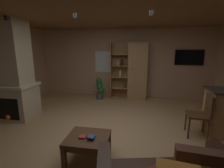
% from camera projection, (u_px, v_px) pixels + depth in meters
% --- Properties ---
extents(floor, '(6.29, 5.94, 0.02)m').
position_uv_depth(floor, '(109.00, 137.00, 3.48)').
color(floor, tan).
rests_on(floor, ground).
extents(wall_back, '(6.41, 0.06, 2.51)m').
position_uv_depth(wall_back, '(124.00, 63.00, 6.09)').
color(wall_back, tan).
rests_on(wall_back, ground).
extents(ceiling, '(6.29, 5.94, 0.02)m').
position_uv_depth(ceiling, '(108.00, 9.00, 2.92)').
color(ceiling, brown).
extents(window_pane_back, '(0.71, 0.01, 0.77)m').
position_uv_depth(window_pane_back, '(105.00, 62.00, 6.16)').
color(window_pane_back, white).
extents(stone_fireplace, '(0.98, 0.80, 2.51)m').
position_uv_depth(stone_fireplace, '(14.00, 76.00, 4.20)').
color(stone_fireplace, '#BCAD8E').
rests_on(stone_fireplace, ground).
extents(bookshelf_cabinet, '(1.28, 0.41, 2.00)m').
position_uv_depth(bookshelf_cabinet, '(135.00, 72.00, 5.81)').
color(bookshelf_cabinet, '#A87F51').
rests_on(bookshelf_cabinet, ground).
extents(coffee_table, '(0.69, 0.62, 0.41)m').
position_uv_depth(coffee_table, '(88.00, 141.00, 2.72)').
color(coffee_table, '#4C331E').
rests_on(coffee_table, ground).
extents(table_book_0, '(0.11, 0.11, 0.03)m').
position_uv_depth(table_book_0, '(83.00, 137.00, 2.67)').
color(table_book_0, '#B22D2D').
rests_on(table_book_0, coffee_table).
extents(table_book_1, '(0.13, 0.12, 0.03)m').
position_uv_depth(table_book_1, '(91.00, 137.00, 2.61)').
color(table_book_1, '#2D4C8C').
rests_on(table_book_1, coffee_table).
extents(dining_chair, '(0.45, 0.45, 0.92)m').
position_uv_depth(dining_chair, '(202.00, 112.00, 3.39)').
color(dining_chair, '#4C331E').
rests_on(dining_chair, ground).
extents(potted_floor_plant, '(0.28, 0.28, 0.80)m').
position_uv_depth(potted_floor_plant, '(100.00, 88.00, 5.91)').
color(potted_floor_plant, '#4C4C51').
rests_on(potted_floor_plant, ground).
extents(wall_mounted_tv, '(0.94, 0.06, 0.53)m').
position_uv_depth(wall_mounted_tv, '(189.00, 57.00, 5.60)').
color(wall_mounted_tv, black).
extents(track_light_spot_0, '(0.07, 0.07, 0.09)m').
position_uv_depth(track_light_spot_0, '(6.00, 18.00, 3.37)').
color(track_light_spot_0, black).
extents(track_light_spot_1, '(0.07, 0.07, 0.09)m').
position_uv_depth(track_light_spot_1, '(75.00, 16.00, 3.15)').
color(track_light_spot_1, black).
extents(track_light_spot_2, '(0.07, 0.07, 0.09)m').
position_uv_depth(track_light_spot_2, '(151.00, 13.00, 2.90)').
color(track_light_spot_2, black).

